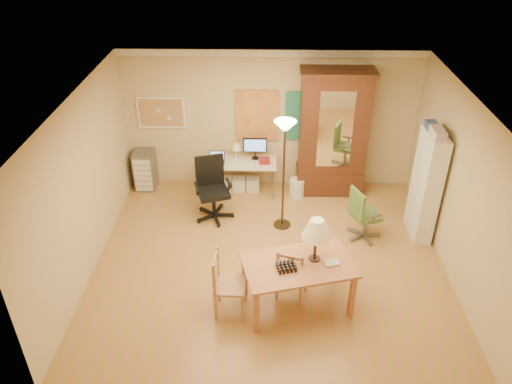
{
  "coord_description": "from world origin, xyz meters",
  "views": [
    {
      "loc": [
        -0.07,
        -6.23,
        5.12
      ],
      "look_at": [
        -0.22,
        0.3,
        1.11
      ],
      "focal_mm": 35.0,
      "sensor_mm": 36.0,
      "label": 1
    }
  ],
  "objects_px": {
    "office_chair_black": "(213,202)",
    "office_chair_green": "(363,225)",
    "armoire": "(332,141)",
    "bookshelf": "(426,186)",
    "dining_table": "(305,254)",
    "computer_desk": "(240,173)"
  },
  "relations": [
    {
      "from": "office_chair_green",
      "to": "armoire",
      "type": "bearing_deg",
      "value": 104.55
    },
    {
      "from": "dining_table",
      "to": "bookshelf",
      "type": "height_order",
      "value": "bookshelf"
    },
    {
      "from": "dining_table",
      "to": "armoire",
      "type": "relative_size",
      "value": 0.68
    },
    {
      "from": "bookshelf",
      "to": "armoire",
      "type": "bearing_deg",
      "value": 134.42
    },
    {
      "from": "office_chair_black",
      "to": "dining_table",
      "type": "bearing_deg",
      "value": -55.83
    },
    {
      "from": "dining_table",
      "to": "office_chair_black",
      "type": "xyz_separation_m",
      "value": [
        -1.47,
        2.17,
        -0.58
      ]
    },
    {
      "from": "office_chair_black",
      "to": "armoire",
      "type": "height_order",
      "value": "armoire"
    },
    {
      "from": "dining_table",
      "to": "bookshelf",
      "type": "relative_size",
      "value": 0.88
    },
    {
      "from": "office_chair_black",
      "to": "office_chair_green",
      "type": "xyz_separation_m",
      "value": [
        2.57,
        -0.58,
        -0.05
      ]
    },
    {
      "from": "dining_table",
      "to": "office_chair_black",
      "type": "distance_m",
      "value": 2.68
    },
    {
      "from": "dining_table",
      "to": "armoire",
      "type": "xyz_separation_m",
      "value": [
        0.7,
        3.16,
        0.17
      ]
    },
    {
      "from": "computer_desk",
      "to": "office_chair_green",
      "type": "xyz_separation_m",
      "value": [
        2.14,
        -1.48,
        -0.15
      ]
    },
    {
      "from": "armoire",
      "to": "office_chair_green",
      "type": "bearing_deg",
      "value": -75.45
    },
    {
      "from": "office_chair_black",
      "to": "armoire",
      "type": "xyz_separation_m",
      "value": [
        2.17,
        0.99,
        0.75
      ]
    },
    {
      "from": "armoire",
      "to": "bookshelf",
      "type": "height_order",
      "value": "armoire"
    },
    {
      "from": "computer_desk",
      "to": "office_chair_green",
      "type": "distance_m",
      "value": 2.6
    },
    {
      "from": "dining_table",
      "to": "computer_desk",
      "type": "bearing_deg",
      "value": 108.63
    },
    {
      "from": "dining_table",
      "to": "computer_desk",
      "type": "distance_m",
      "value": 3.27
    },
    {
      "from": "computer_desk",
      "to": "armoire",
      "type": "relative_size",
      "value": 0.59
    },
    {
      "from": "computer_desk",
      "to": "office_chair_black",
      "type": "distance_m",
      "value": 1.01
    },
    {
      "from": "office_chair_green",
      "to": "armoire",
      "type": "height_order",
      "value": "armoire"
    },
    {
      "from": "computer_desk",
      "to": "office_chair_green",
      "type": "height_order",
      "value": "computer_desk"
    }
  ]
}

